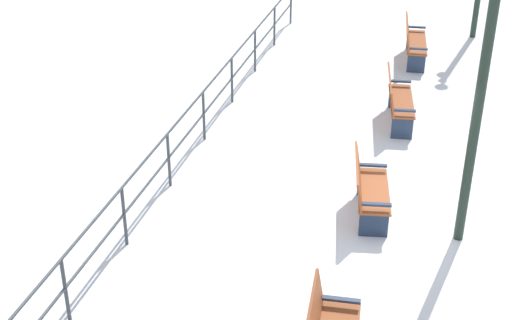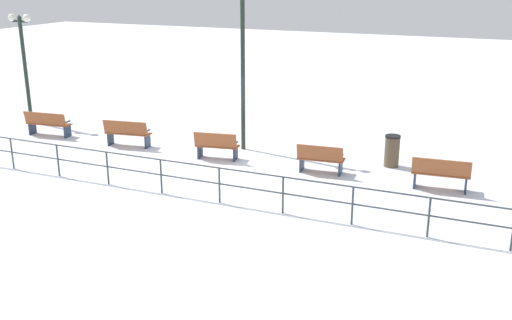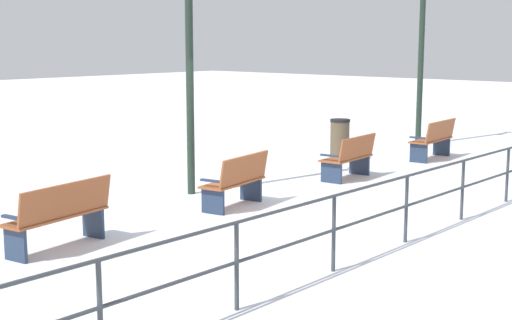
% 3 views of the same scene
% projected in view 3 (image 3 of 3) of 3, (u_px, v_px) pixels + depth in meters
% --- Properties ---
extents(ground_plane, '(80.00, 80.00, 0.00)m').
position_uv_depth(ground_plane, '(235.00, 207.00, 12.53)').
color(ground_plane, white).
rests_on(ground_plane, ground).
extents(bench_nearest, '(0.66, 1.59, 0.95)m').
position_uv_depth(bench_nearest, '(434.00, 139.00, 17.50)').
color(bench_nearest, brown).
rests_on(bench_nearest, ground).
extents(bench_second, '(0.70, 1.42, 0.91)m').
position_uv_depth(bench_second, '(350.00, 157.00, 15.01)').
color(bench_second, brown).
rests_on(bench_second, ground).
extents(bench_third, '(0.77, 1.46, 0.92)m').
position_uv_depth(bench_third, '(237.00, 181.00, 12.44)').
color(bench_third, brown).
rests_on(bench_third, ground).
extents(bench_fourth, '(0.73, 1.64, 0.94)m').
position_uv_depth(bench_fourth, '(60.00, 214.00, 9.93)').
color(bench_fourth, brown).
rests_on(bench_fourth, ground).
extents(lamppost_near, '(0.25, 0.97, 5.27)m').
position_uv_depth(lamppost_near, '(422.00, 24.00, 19.43)').
color(lamppost_near, '#1E2D23').
rests_on(lamppost_near, ground).
extents(lamppost_middle, '(0.26, 1.03, 5.25)m').
position_uv_depth(lamppost_middle, '(189.00, 10.00, 13.10)').
color(lamppost_middle, '#1E2D23').
rests_on(lamppost_middle, ground).
extents(waterfront_railing, '(0.05, 17.62, 0.97)m').
position_uv_depth(waterfront_railing, '(407.00, 197.00, 10.27)').
color(waterfront_railing, '#383D42').
rests_on(waterfront_railing, ground).
extents(trash_bin, '(0.47, 0.47, 0.99)m').
position_uv_depth(trash_bin, '(340.00, 140.00, 17.32)').
color(trash_bin, brown).
rests_on(trash_bin, ground).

